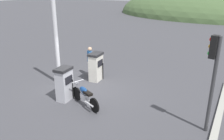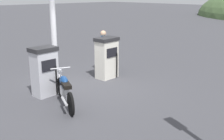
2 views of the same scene
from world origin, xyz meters
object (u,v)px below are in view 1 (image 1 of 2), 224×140
motorcycle_near_pump (85,95)px  canopy_support_pole (56,39)px  fuel_pump_near (64,84)px  attendant_person (90,60)px  roadside_traffic_light (213,68)px  fuel_pump_far (96,67)px

motorcycle_near_pump → canopy_support_pole: size_ratio=0.38×
fuel_pump_near → canopy_support_pole: (-1.40, 1.27, 1.55)m
attendant_person → canopy_support_pole: 2.28m
fuel_pump_near → motorcycle_near_pump: size_ratio=0.82×
motorcycle_near_pump → canopy_support_pole: 3.32m
fuel_pump_near → roadside_traffic_light: roadside_traffic_light is taller
fuel_pump_far → attendant_person: attendant_person is taller
fuel_pump_far → roadside_traffic_light: 6.19m
fuel_pump_far → attendant_person: (-0.60, 0.39, 0.18)m
fuel_pump_far → motorcycle_near_pump: 2.78m
fuel_pump_near → canopy_support_pole: bearing=137.7°
motorcycle_near_pump → fuel_pump_near: bearing=178.4°
fuel_pump_far → canopy_support_pole: 2.44m
fuel_pump_far → motorcycle_near_pump: (1.05, -2.56, -0.29)m
attendant_person → roadside_traffic_light: (6.24, -2.42, 1.34)m
roadside_traffic_light → fuel_pump_near: bearing=-175.0°
fuel_pump_far → canopy_support_pole: size_ratio=0.31×
attendant_person → roadside_traffic_light: roadside_traffic_light is taller
motorcycle_near_pump → roadside_traffic_light: size_ratio=0.55×
fuel_pump_near → motorcycle_near_pump: 1.09m
fuel_pump_near → canopy_support_pole: canopy_support_pole is taller
motorcycle_near_pump → canopy_support_pole: (-2.44, 1.30, 1.84)m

